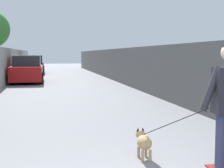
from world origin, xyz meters
The scene contains 5 objects.
ground_plane centered at (14.00, 0.00, 0.00)m, with size 80.00×80.00×0.00m, color gray.
fence_right centered at (12.00, -3.24, 0.98)m, with size 48.00×0.30×1.96m, color #4C4C4C.
dog centered at (2.06, -0.50, 0.27)m, with size 1.35×0.90×1.06m.
car_near centered at (16.54, 2.09, 0.71)m, with size 4.06×1.80×1.54m.
car_far centered at (25.03, 2.09, 0.72)m, with size 4.38×1.80×1.54m.
Camera 1 is at (-2.62, 0.96, 1.63)m, focal length 51.43 mm.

